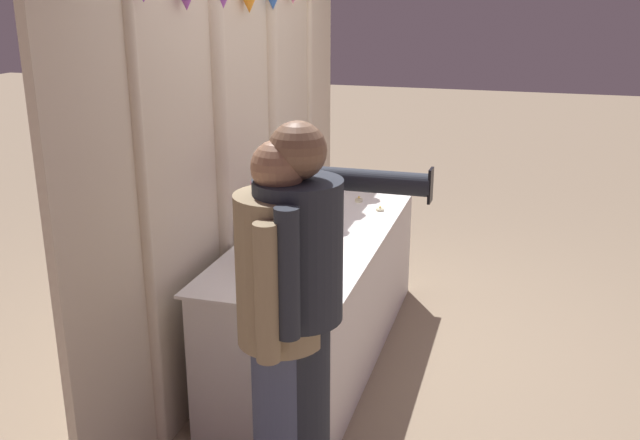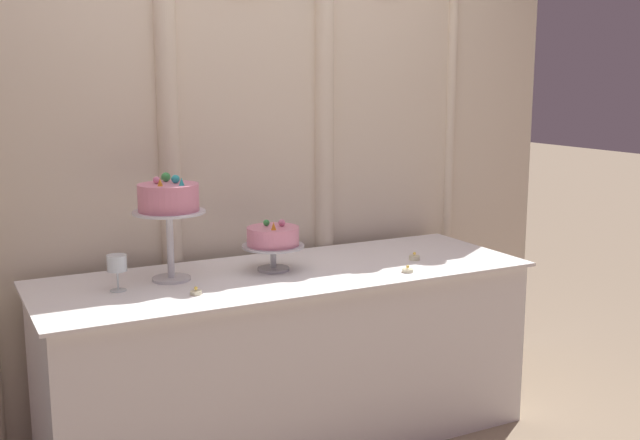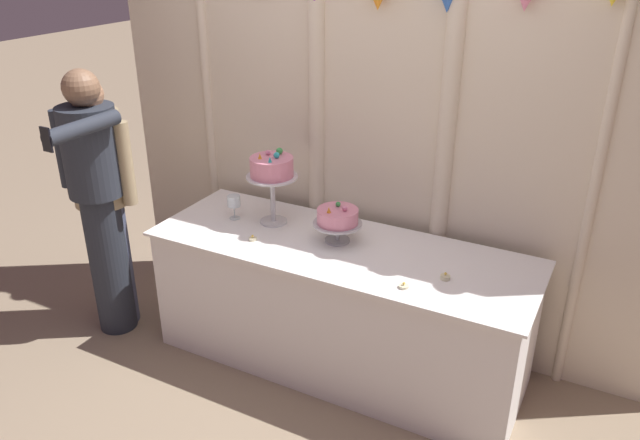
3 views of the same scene
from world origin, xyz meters
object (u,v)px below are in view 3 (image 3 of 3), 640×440
cake_display_nearleft (272,170)px  tealight_near_left (404,286)px  cake_display_nearright (338,218)px  tealight_far_left (253,239)px  guest_man_pink_jacket (103,197)px  tealight_near_right (445,277)px  cake_table (339,306)px  guest_man_dark_suit (97,195)px  wine_glass (234,202)px

cake_display_nearleft → tealight_near_left: size_ratio=8.72×
cake_display_nearright → tealight_far_left: cake_display_nearright is taller
guest_man_pink_jacket → tealight_near_right: bearing=5.5°
cake_table → guest_man_dark_suit: bearing=-166.6°
tealight_near_left → guest_man_pink_jacket: guest_man_pink_jacket is taller
tealight_near_right → cake_display_nearleft: bearing=171.2°
tealight_far_left → guest_man_pink_jacket: (-0.99, -0.11, 0.10)m
guest_man_dark_suit → cake_display_nearleft: bearing=24.8°
wine_glass → tealight_near_left: bearing=-13.3°
cake_display_nearleft → tealight_far_left: size_ratio=9.81×
wine_glass → tealight_far_left: size_ratio=3.23×
tealight_near_left → cake_display_nearright: bearing=149.7°
cake_display_nearleft → cake_display_nearright: cake_display_nearleft is taller
guest_man_pink_jacket → guest_man_dark_suit: guest_man_dark_suit is taller
tealight_near_left → cake_table: bearing=151.9°
wine_glass → guest_man_pink_jacket: size_ratio=0.09×
tealight_near_left → tealight_near_right: tealight_near_right is taller
tealight_far_left → guest_man_dark_suit: size_ratio=0.03×
cake_display_nearleft → guest_man_dark_suit: (-0.93, -0.43, -0.17)m
cake_display_nearright → wine_glass: size_ratio=1.87×
cake_display_nearleft → tealight_near_left: bearing=-19.8°
wine_glass → tealight_near_left: 1.21m
cake_table → tealight_near_left: (0.46, -0.24, 0.39)m
cake_table → cake_display_nearleft: size_ratio=4.84×
cake_table → cake_display_nearright: size_ratio=7.90×
tealight_far_left → tealight_near_left: tealight_far_left is taller
guest_man_pink_jacket → tealight_far_left: bearing=6.6°
tealight_far_left → tealight_near_right: tealight_near_right is taller
tealight_near_right → guest_man_dark_suit: guest_man_dark_suit is taller
tealight_near_left → guest_man_dark_suit: guest_man_dark_suit is taller
wine_glass → guest_man_pink_jacket: (-0.74, -0.31, -0.00)m
cake_display_nearright → guest_man_dark_suit: (-1.37, -0.39, 0.01)m
cake_display_nearleft → guest_man_pink_jacket: size_ratio=0.28×
wine_glass → tealight_near_right: (1.32, -0.11, -0.10)m
cake_display_nearleft → tealight_near_right: bearing=-8.8°
cake_display_nearleft → tealight_near_right: cake_display_nearleft is taller
wine_glass → guest_man_dark_suit: 0.80m
tealight_near_left → tealight_far_left: bearing=174.7°
cake_table → cake_display_nearright: 0.52m
cake_display_nearright → cake_table: bearing=-49.1°
cake_table → wine_glass: bearing=177.4°
wine_glass → tealight_far_left: 0.33m
cake_display_nearleft → cake_table: bearing=-11.1°
cake_display_nearright → tealight_far_left: bearing=-153.6°
tealight_far_left → tealight_near_left: 0.92m
tealight_near_right → guest_man_pink_jacket: bearing=-174.5°
tealight_far_left → guest_man_dark_suit: (-0.96, -0.18, 0.14)m
cake_table → tealight_far_left: 0.62m
cake_display_nearright → tealight_near_right: bearing=-10.6°
cake_table → tealight_near_left: 0.65m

